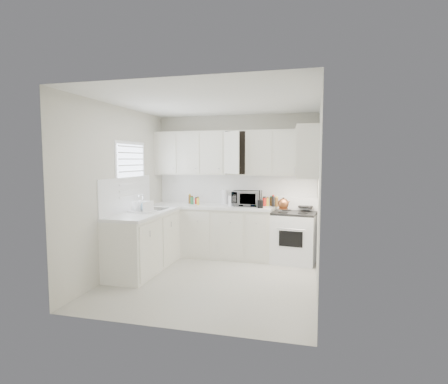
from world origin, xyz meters
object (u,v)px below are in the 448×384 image
(utensil_crock, at_px, (260,199))
(dish_rack, at_px, (142,206))
(microwave, at_px, (246,197))
(rice_cooker, at_px, (234,200))
(tea_kettle, at_px, (283,203))
(stove, at_px, (294,230))

(utensil_crock, distance_m, dish_rack, 1.99)
(utensil_crock, bearing_deg, dish_rack, -151.13)
(microwave, height_order, rice_cooker, microwave)
(dish_rack, bearing_deg, tea_kettle, 35.95)
(rice_cooker, xyz_separation_m, dish_rack, (-1.23, -1.17, -0.00))
(tea_kettle, bearing_deg, dish_rack, -143.28)
(tea_kettle, height_order, dish_rack, dish_rack)
(rice_cooker, xyz_separation_m, utensil_crock, (0.51, -0.21, 0.05))
(stove, bearing_deg, microwave, -178.35)
(utensil_crock, bearing_deg, microwave, 140.57)
(microwave, bearing_deg, rice_cooker, -173.45)
(tea_kettle, distance_m, dish_rack, 2.34)
(microwave, bearing_deg, tea_kettle, -22.38)
(tea_kettle, xyz_separation_m, dish_rack, (-2.13, -0.96, 0.01))
(microwave, bearing_deg, dish_rack, -142.97)
(microwave, distance_m, dish_rack, 1.88)
(microwave, relative_size, rice_cooker, 2.27)
(microwave, distance_m, utensil_crock, 0.39)
(stove, relative_size, rice_cooker, 5.27)
(stove, height_order, dish_rack, dish_rack)
(stove, xyz_separation_m, rice_cooker, (-1.08, 0.05, 0.50))
(rice_cooker, relative_size, dish_rack, 0.56)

